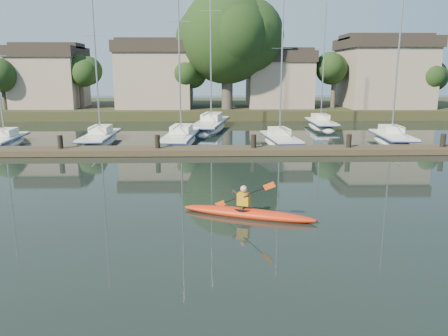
{
  "coord_description": "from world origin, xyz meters",
  "views": [
    {
      "loc": [
        0.49,
        -12.92,
        5.09
      ],
      "look_at": [
        0.91,
        4.49,
        1.2
      ],
      "focal_mm": 35.0,
      "sensor_mm": 36.0,
      "label": 1
    }
  ],
  "objects_px": {
    "sailboat_1": "(100,144)",
    "sailboat_2": "(181,144)",
    "sailboat_4": "(392,145)",
    "sailboat_7": "(321,129)",
    "sailboat_6": "(211,131)",
    "sailboat_0": "(4,147)",
    "sailboat_3": "(280,146)",
    "kayak": "(247,211)",
    "dock": "(206,151)"
  },
  "relations": [
    {
      "from": "kayak",
      "to": "sailboat_4",
      "type": "distance_m",
      "value": 20.21
    },
    {
      "from": "kayak",
      "to": "sailboat_7",
      "type": "relative_size",
      "value": 0.4
    },
    {
      "from": "dock",
      "to": "sailboat_6",
      "type": "distance_m",
      "value": 12.33
    },
    {
      "from": "sailboat_7",
      "to": "sailboat_6",
      "type": "bearing_deg",
      "value": -174.52
    },
    {
      "from": "sailboat_4",
      "to": "sailboat_6",
      "type": "distance_m",
      "value": 15.54
    },
    {
      "from": "sailboat_7",
      "to": "kayak",
      "type": "bearing_deg",
      "value": -108.36
    },
    {
      "from": "sailboat_1",
      "to": "sailboat_3",
      "type": "height_order",
      "value": "sailboat_1"
    },
    {
      "from": "sailboat_1",
      "to": "sailboat_2",
      "type": "height_order",
      "value": "sailboat_2"
    },
    {
      "from": "sailboat_3",
      "to": "sailboat_7",
      "type": "height_order",
      "value": "sailboat_7"
    },
    {
      "from": "kayak",
      "to": "sailboat_6",
      "type": "bearing_deg",
      "value": 113.55
    },
    {
      "from": "sailboat_0",
      "to": "dock",
      "type": "bearing_deg",
      "value": -18.89
    },
    {
      "from": "sailboat_6",
      "to": "sailboat_4",
      "type": "bearing_deg",
      "value": -21.55
    },
    {
      "from": "sailboat_2",
      "to": "dock",
      "type": "bearing_deg",
      "value": -62.55
    },
    {
      "from": "kayak",
      "to": "sailboat_3",
      "type": "relative_size",
      "value": 0.42
    },
    {
      "from": "sailboat_2",
      "to": "sailboat_6",
      "type": "distance_m",
      "value": 7.95
    },
    {
      "from": "kayak",
      "to": "sailboat_0",
      "type": "height_order",
      "value": "sailboat_0"
    },
    {
      "from": "kayak",
      "to": "sailboat_6",
      "type": "xyz_separation_m",
      "value": [
        -1.43,
        24.44,
        -0.39
      ]
    },
    {
      "from": "sailboat_0",
      "to": "sailboat_4",
      "type": "xyz_separation_m",
      "value": [
        27.81,
        0.43,
        -0.01
      ]
    },
    {
      "from": "sailboat_2",
      "to": "kayak",
      "type": "bearing_deg",
      "value": -72.77
    },
    {
      "from": "dock",
      "to": "sailboat_7",
      "type": "bearing_deg",
      "value": 51.48
    },
    {
      "from": "sailboat_1",
      "to": "sailboat_2",
      "type": "relative_size",
      "value": 0.89
    },
    {
      "from": "kayak",
      "to": "sailboat_4",
      "type": "xyz_separation_m",
      "value": [
        11.85,
        16.37,
        -0.38
      ]
    },
    {
      "from": "sailboat_3",
      "to": "sailboat_6",
      "type": "xyz_separation_m",
      "value": [
        -5.03,
        8.47,
        -0.03
      ]
    },
    {
      "from": "sailboat_1",
      "to": "sailboat_4",
      "type": "xyz_separation_m",
      "value": [
        21.36,
        -0.66,
        -0.01
      ]
    },
    {
      "from": "sailboat_3",
      "to": "sailboat_4",
      "type": "relative_size",
      "value": 1.0
    },
    {
      "from": "dock",
      "to": "sailboat_2",
      "type": "bearing_deg",
      "value": 112.29
    },
    {
      "from": "kayak",
      "to": "sailboat_4",
      "type": "relative_size",
      "value": 0.42
    },
    {
      "from": "sailboat_3",
      "to": "sailboat_4",
      "type": "height_order",
      "value": "sailboat_3"
    },
    {
      "from": "sailboat_3",
      "to": "sailboat_4",
      "type": "distance_m",
      "value": 8.26
    },
    {
      "from": "sailboat_2",
      "to": "sailboat_6",
      "type": "bearing_deg",
      "value": 79.46
    },
    {
      "from": "kayak",
      "to": "sailboat_1",
      "type": "relative_size",
      "value": 0.37
    },
    {
      "from": "kayak",
      "to": "dock",
      "type": "height_order",
      "value": "kayak"
    },
    {
      "from": "sailboat_3",
      "to": "sailboat_0",
      "type": "bearing_deg",
      "value": 174.5
    },
    {
      "from": "sailboat_4",
      "to": "sailboat_7",
      "type": "xyz_separation_m",
      "value": [
        -3.05,
        8.9,
        0.01
      ]
    },
    {
      "from": "sailboat_0",
      "to": "sailboat_1",
      "type": "distance_m",
      "value": 6.54
    },
    {
      "from": "sailboat_4",
      "to": "sailboat_7",
      "type": "distance_m",
      "value": 9.41
    },
    {
      "from": "sailboat_0",
      "to": "sailboat_6",
      "type": "bearing_deg",
      "value": 26.43
    },
    {
      "from": "sailboat_0",
      "to": "sailboat_1",
      "type": "bearing_deg",
      "value": 5.66
    },
    {
      "from": "sailboat_4",
      "to": "sailboat_0",
      "type": "bearing_deg",
      "value": -174.83
    },
    {
      "from": "sailboat_1",
      "to": "sailboat_2",
      "type": "bearing_deg",
      "value": -3.2
    },
    {
      "from": "sailboat_2",
      "to": "sailboat_7",
      "type": "height_order",
      "value": "sailboat_2"
    },
    {
      "from": "sailboat_2",
      "to": "sailboat_4",
      "type": "height_order",
      "value": "sailboat_2"
    },
    {
      "from": "sailboat_0",
      "to": "sailboat_3",
      "type": "xyz_separation_m",
      "value": [
        19.55,
        0.03,
        0.0
      ]
    },
    {
      "from": "dock",
      "to": "sailboat_1",
      "type": "distance_m",
      "value": 9.25
    },
    {
      "from": "kayak",
      "to": "sailboat_3",
      "type": "height_order",
      "value": "sailboat_3"
    },
    {
      "from": "dock",
      "to": "sailboat_4",
      "type": "bearing_deg",
      "value": 17.47
    },
    {
      "from": "sailboat_4",
      "to": "sailboat_7",
      "type": "relative_size",
      "value": 0.94
    },
    {
      "from": "kayak",
      "to": "sailboat_1",
      "type": "bearing_deg",
      "value": 139.37
    },
    {
      "from": "sailboat_2",
      "to": "sailboat_4",
      "type": "relative_size",
      "value": 1.26
    },
    {
      "from": "sailboat_6",
      "to": "sailboat_1",
      "type": "bearing_deg",
      "value": -127.72
    }
  ]
}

